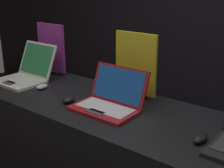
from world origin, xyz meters
TOP-DOWN VIEW (x-y plane):
  - wall_back at (0.00, 2.16)m, footprint 8.00×0.05m
  - laptop_front at (-0.85, 0.35)m, footprint 0.36×0.39m
  - mouse_front at (-0.60, 0.30)m, footprint 0.06×0.09m
  - promo_stand_front at (-0.85, 0.62)m, footprint 0.30×0.07m
  - laptop_middle at (0.01, 0.32)m, footprint 0.39×0.32m
  - mouse_middle at (-0.26, 0.23)m, footprint 0.06×0.09m
  - promo_stand_middle at (0.01, 0.60)m, footprint 0.31×0.07m
  - mouse_back at (0.61, 0.28)m, footprint 0.06×0.12m

SIDE VIEW (x-z plane):
  - mouse_front at x=-0.60m, z-range 0.93..0.97m
  - mouse_back at x=0.61m, z-range 0.93..0.97m
  - mouse_middle at x=-0.26m, z-range 0.93..0.97m
  - laptop_middle at x=0.01m, z-range 0.87..1.11m
  - laptop_front at x=-0.85m, z-range 0.86..1.13m
  - promo_stand_front at x=-0.85m, z-range 0.92..1.34m
  - promo_stand_middle at x=0.01m, z-range 0.92..1.35m
  - wall_back at x=0.00m, z-range 0.00..2.80m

